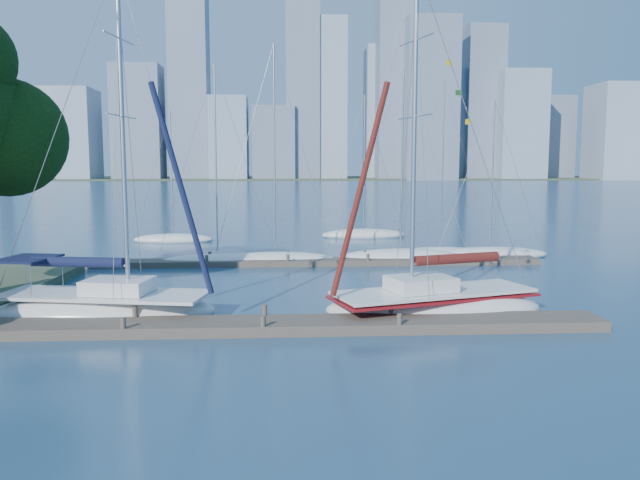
{
  "coord_description": "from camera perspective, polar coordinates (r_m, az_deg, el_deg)",
  "views": [
    {
      "loc": [
        0.81,
        -23.09,
        6.14
      ],
      "look_at": [
        2.35,
        4.0,
        2.98
      ],
      "focal_mm": 35.0,
      "sensor_mm": 36.0,
      "label": 1
    }
  ],
  "objects": [
    {
      "name": "ground",
      "position": [
        23.91,
        -5.15,
        -8.27
      ],
      "size": [
        700.0,
        700.0,
        0.0
      ],
      "primitive_type": "plane",
      "color": "navy",
      "rests_on": "ground"
    },
    {
      "name": "bg_boat_2",
      "position": [
        40.34,
        -4.1,
        -1.75
      ],
      "size": [
        8.18,
        5.19,
        14.14
      ],
      "rotation": [
        0.0,
        0.0,
        0.42
      ],
      "color": "silver",
      "rests_on": "ground"
    },
    {
      "name": "bg_boat_1",
      "position": [
        40.27,
        -9.32,
        -1.87
      ],
      "size": [
        7.55,
        2.62,
        12.78
      ],
      "rotation": [
        0.0,
        0.0,
        -0.09
      ],
      "color": "silver",
      "rests_on": "ground"
    },
    {
      "name": "bg_boat_5",
      "position": [
        44.4,
        15.28,
        -1.24
      ],
      "size": [
        8.3,
        4.28,
        10.95
      ],
      "rotation": [
        0.0,
        0.0,
        0.29
      ],
      "color": "silver",
      "rests_on": "ground"
    },
    {
      "name": "far_dock",
      "position": [
        39.56,
        -1.5,
        -2.02
      ],
      "size": [
        30.0,
        1.8,
        0.36
      ],
      "primitive_type": "cube",
      "color": "#443A32",
      "rests_on": "ground"
    },
    {
      "name": "near_dock",
      "position": [
        23.85,
        -5.15,
        -7.81
      ],
      "size": [
        26.0,
        2.0,
        0.4
      ],
      "primitive_type": "cube",
      "color": "#443A32",
      "rests_on": "ground"
    },
    {
      "name": "far_shore",
      "position": [
        343.14,
        -3.42,
        5.61
      ],
      "size": [
        800.0,
        100.0,
        1.5
      ],
      "primitive_type": "cube",
      "color": "#38472D",
      "rests_on": "ground"
    },
    {
      "name": "sailboat_navy",
      "position": [
        26.89,
        -19.17,
        -4.54
      ],
      "size": [
        9.4,
        4.48,
        14.58
      ],
      "rotation": [
        0.0,
        0.0,
        -0.18
      ],
      "color": "silver",
      "rests_on": "ground"
    },
    {
      "name": "sailboat_maroon",
      "position": [
        26.44,
        10.34,
        -4.47
      ],
      "size": [
        9.55,
        5.55,
        14.58
      ],
      "rotation": [
        0.0,
        0.0,
        0.3
      ],
      "color": "silver",
      "rests_on": "ground"
    },
    {
      "name": "bg_boat_4",
      "position": [
        44.1,
        10.97,
        -1.17
      ],
      "size": [
        6.79,
        3.78,
        12.38
      ],
      "rotation": [
        0.0,
        0.0,
        -0.3
      ],
      "color": "silver",
      "rests_on": "ground"
    },
    {
      "name": "bg_boat_3",
      "position": [
        41.35,
        7.38,
        -1.56
      ],
      "size": [
        8.71,
        5.24,
        12.81
      ],
      "rotation": [
        0.0,
        0.0,
        -0.36
      ],
      "color": "silver",
      "rests_on": "ground"
    },
    {
      "name": "bg_boat_7",
      "position": [
        55.17,
        4.01,
        0.52
      ],
      "size": [
        7.73,
        4.5,
        12.74
      ],
      "rotation": [
        0.0,
        0.0,
        0.32
      ],
      "color": "silver",
      "rests_on": "ground"
    },
    {
      "name": "bg_boat_6",
      "position": [
        53.14,
        -13.25,
        0.09
      ],
      "size": [
        6.87,
        3.74,
        11.03
      ],
      "rotation": [
        0.0,
        0.0,
        -0.27
      ],
      "color": "silver",
      "rests_on": "ground"
    },
    {
      "name": "skyline",
      "position": [
        315.5,
        1.16,
        11.88
      ],
      "size": [
        501.38,
        51.31,
        99.11
      ],
      "color": "gray",
      "rests_on": "ground"
    }
  ]
}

